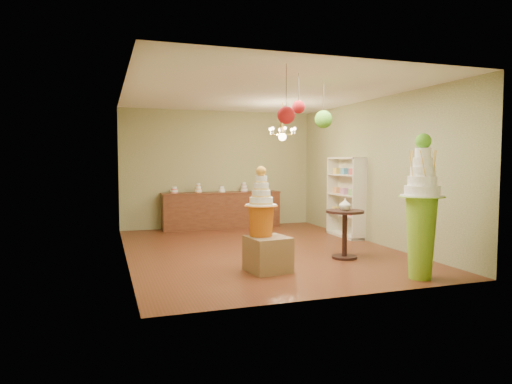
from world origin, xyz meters
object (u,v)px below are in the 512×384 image
object	(u,v)px
sideboard	(222,209)
round_table	(345,227)
pedestal_green	(421,219)
pedestal_orange	(261,229)

from	to	relation	value
sideboard	round_table	world-z (taller)	sideboard
sideboard	round_table	bearing A→B (deg)	-74.62
pedestal_green	round_table	distance (m)	1.65
pedestal_green	sideboard	xyz separation A→B (m)	(-1.52, 5.79, -0.40)
sideboard	round_table	xyz separation A→B (m)	(1.16, -4.21, 0.07)
round_table	sideboard	bearing A→B (deg)	105.38
round_table	pedestal_green	bearing A→B (deg)	-77.19
pedestal_orange	sideboard	xyz separation A→B (m)	(0.53, 4.57, -0.18)
pedestal_green	round_table	size ratio (longest dim) A/B	2.42
pedestal_green	pedestal_orange	distance (m)	2.39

